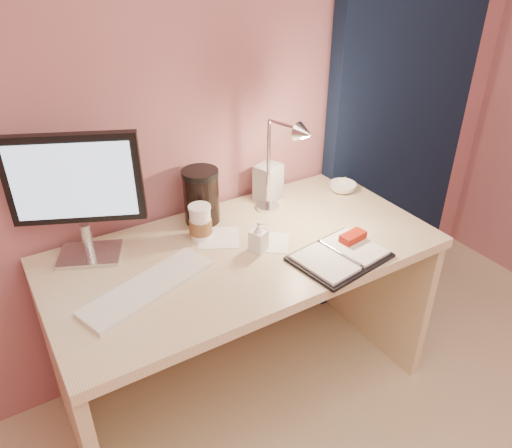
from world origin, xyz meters
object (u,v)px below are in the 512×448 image
product_box (268,183)px  desk_lamp (276,162)px  coffee_cup (201,223)px  planner (341,254)px  lotion_bottle (258,236)px  desk (235,287)px  bowl (342,187)px  keyboard (148,287)px  monitor (77,187)px  dark_jar (201,199)px

product_box → desk_lamp: 0.25m
coffee_cup → product_box: 0.40m
planner → lotion_bottle: lotion_bottle is taller
product_box → lotion_bottle: bearing=-145.8°
coffee_cup → desk_lamp: size_ratio=0.34×
desk → product_box: 0.46m
desk → bowl: size_ratio=11.70×
desk → bowl: bearing=8.7°
desk → lotion_bottle: (0.04, -0.11, 0.29)m
keyboard → bowl: 1.00m
monitor → dark_jar: (0.45, 0.02, -0.18)m
desk → keyboard: (-0.38, -0.12, 0.24)m
monitor → bowl: bearing=20.6°
keyboard → product_box: (0.66, 0.32, 0.07)m
monitor → product_box: bearing=27.0°
desk → dark_jar: bearing=102.0°
monitor → bowl: monitor is taller
bowl → keyboard: bearing=-167.6°
product_box → coffee_cup: bearing=-179.2°
product_box → desk_lamp: bearing=-132.2°
bowl → product_box: size_ratio=0.76×
desk → coffee_cup: coffee_cup is taller
keyboard → bowl: bearing=-6.3°
planner → keyboard: bearing=156.3°
keyboard → planner: (0.64, -0.18, 0.00)m
coffee_cup → lotion_bottle: (0.14, -0.18, -0.00)m
coffee_cup → lotion_bottle: bearing=-52.4°
keyboard → planner: bearing=-34.2°
lotion_bottle → dark_jar: (-0.08, 0.30, 0.04)m
monitor → lotion_bottle: 0.63m
monitor → desk_lamp: bearing=13.6°
dark_jar → product_box: (0.31, 0.01, -0.02)m
keyboard → product_box: bearing=7.4°
desk → planner: bearing=-49.1°
dark_jar → desk_lamp: 0.32m
monitor → lotion_bottle: (0.52, -0.27, -0.21)m
product_box → dark_jar: bearing=164.4°
keyboard → bowl: (0.97, 0.21, 0.01)m
coffee_cup → bowl: coffee_cup is taller
monitor → product_box: 0.79m
bowl → lotion_bottle: 0.59m
bowl → desk_lamp: (-0.39, -0.06, 0.23)m
desk → product_box: product_box is taller
product_box → planner: bearing=-110.1°
coffee_cup → desk_lamp: bearing=-6.6°
coffee_cup → product_box: bearing=19.1°
planner → bowl: (0.33, 0.39, 0.01)m
desk → keyboard: bearing=-162.0°
desk → desk_lamp: 0.52m
planner → product_box: (0.01, 0.50, 0.07)m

